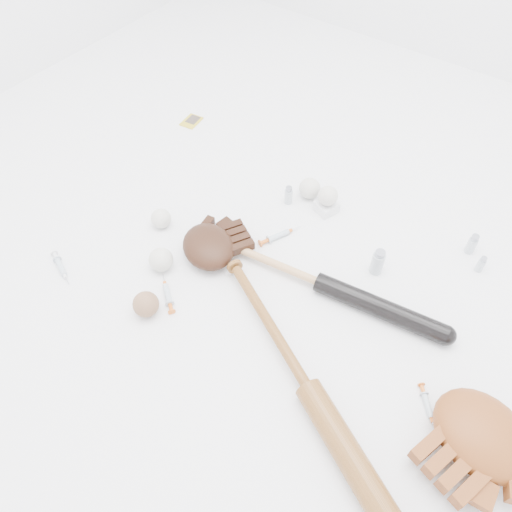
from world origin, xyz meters
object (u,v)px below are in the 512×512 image
Objects in this scene: glove_dark at (208,246)px; pedestal at (326,207)px; bat_wood at (310,390)px; bat_dark at (320,282)px.

pedestal is (0.20, 0.38, -0.02)m from glove_dark.
glove_dark reaches higher than bat_wood.
bat_wood is 0.55m from glove_dark.
bat_dark is at bearing 44.30° from glove_dark.
bat_dark reaches higher than pedestal.
bat_dark is 0.84× the size of bat_wood.
bat_dark is at bearing 144.38° from bat_wood.
bat_dark is 12.20× the size of pedestal.
glove_dark is at bearing -172.97° from bat_dark.
bat_dark is 0.33m from pedestal.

